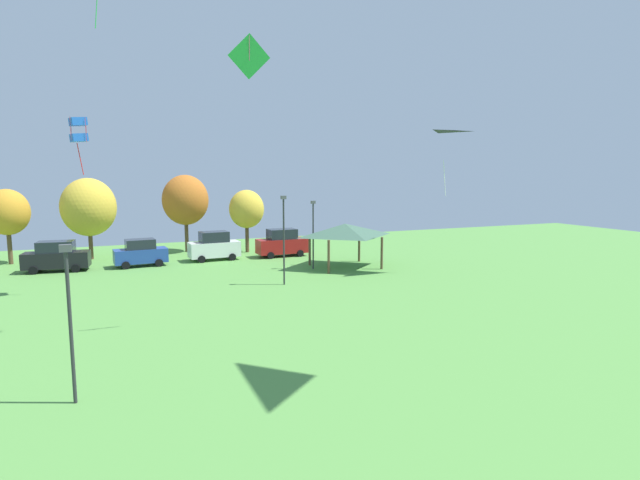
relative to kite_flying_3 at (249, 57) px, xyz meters
The scene contains 15 objects.
kite_flying_3 is the anchor object (origin of this frame).
kite_flying_4 13.65m from the kite_flying_3, 125.35° to the left, with size 1.12×1.09×3.46m.
kite_flying_5 19.85m from the kite_flying_3, 27.76° to the left, with size 2.75×2.14×3.85m.
parked_car_leftmost 25.76m from the kite_flying_3, 116.59° to the left, with size 4.93×2.39×2.41m.
parked_car_second_from_left 23.82m from the kite_flying_3, 101.24° to the left, with size 4.30×2.21×2.28m.
parked_car_third_from_left 24.06m from the kite_flying_3, 83.99° to the left, with size 4.50×2.23×2.57m.
parked_car_rightmost_in_row 25.07m from the kite_flying_3, 67.65° to the left, with size 4.73×2.12×2.57m.
park_pavilion 20.13m from the kite_flying_3, 49.30° to the left, with size 6.06×5.08×3.60m.
light_post_1 13.85m from the kite_flying_3, 62.52° to the left, with size 0.36×0.20×6.16m.
light_post_2 18.88m from the kite_flying_3, 57.26° to the left, with size 0.36×0.20×5.52m.
light_post_3 13.65m from the kite_flying_3, 144.51° to the right, with size 0.36×0.20×5.34m.
treeline_tree_1 30.62m from the kite_flying_3, 118.87° to the left, with size 3.54×3.54×6.39m.
treeline_tree_2 28.24m from the kite_flying_3, 107.07° to the left, with size 4.71×4.71×7.29m.
treeline_tree_3 28.01m from the kite_flying_3, 88.56° to the left, with size 4.45×4.45×7.57m.
treeline_tree_4 26.55m from the kite_flying_3, 75.90° to the left, with size 3.39×3.39×6.12m.
Camera 1 is at (-5.32, 2.27, 7.55)m, focal length 28.00 mm.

